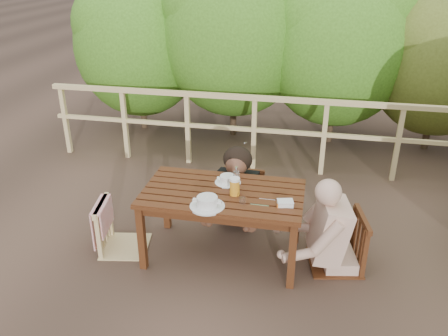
% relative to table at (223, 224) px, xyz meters
% --- Properties ---
extents(ground, '(60.00, 60.00, 0.00)m').
position_rel_table_xyz_m(ground, '(0.00, 0.00, -0.34)').
color(ground, brown).
rests_on(ground, ground).
extents(table, '(1.46, 0.82, 0.68)m').
position_rel_table_xyz_m(table, '(0.00, 0.00, 0.00)').
color(table, '#3D1E0D').
rests_on(table, ground).
extents(chair_left, '(0.53, 0.53, 0.93)m').
position_rel_table_xyz_m(chair_left, '(-0.97, -0.09, 0.13)').
color(chair_left, tan).
rests_on(chair_left, ground).
extents(chair_far, '(0.48, 0.48, 0.92)m').
position_rel_table_xyz_m(chair_far, '(0.04, 0.73, 0.12)').
color(chair_far, '#3D1E0D').
rests_on(chair_far, ground).
extents(chair_right, '(0.57, 0.57, 0.97)m').
position_rel_table_xyz_m(chair_right, '(1.06, 0.06, 0.15)').
color(chair_right, '#3D1E0D').
rests_on(chair_right, ground).
extents(woman, '(0.57, 0.69, 1.35)m').
position_rel_table_xyz_m(woman, '(0.04, 0.75, 0.34)').
color(woman, black).
rests_on(woman, ground).
extents(diner_right, '(0.82, 0.71, 1.45)m').
position_rel_table_xyz_m(diner_right, '(1.09, 0.06, 0.39)').
color(diner_right, '#D1A68E').
rests_on(diner_right, ground).
extents(railing, '(5.60, 0.10, 1.01)m').
position_rel_table_xyz_m(railing, '(0.00, 2.00, 0.17)').
color(railing, tan).
rests_on(railing, ground).
extents(hedge_row, '(6.60, 1.60, 3.80)m').
position_rel_table_xyz_m(hedge_row, '(0.40, 3.20, 1.56)').
color(hedge_row, '#3A6C1B').
rests_on(hedge_row, ground).
extents(soup_near, '(0.30, 0.30, 0.10)m').
position_rel_table_xyz_m(soup_near, '(-0.08, -0.29, 0.39)').
color(soup_near, white).
rests_on(soup_near, table).
extents(soup_far, '(0.25, 0.25, 0.08)m').
position_rel_table_xyz_m(soup_far, '(0.01, 0.19, 0.38)').
color(soup_far, silver).
rests_on(soup_far, table).
extents(beer_glass, '(0.09, 0.09, 0.18)m').
position_rel_table_xyz_m(beer_glass, '(0.12, -0.04, 0.43)').
color(beer_glass, gold).
rests_on(beer_glass, table).
extents(bottle, '(0.05, 0.05, 0.23)m').
position_rel_table_xyz_m(bottle, '(0.11, 0.09, 0.45)').
color(bottle, silver).
rests_on(bottle, table).
extents(tumbler, '(0.06, 0.06, 0.07)m').
position_rel_table_xyz_m(tumbler, '(0.21, -0.18, 0.37)').
color(tumbler, silver).
rests_on(tumbler, table).
extents(butter_tub, '(0.16, 0.13, 0.06)m').
position_rel_table_xyz_m(butter_tub, '(0.58, -0.14, 0.37)').
color(butter_tub, white).
rests_on(butter_tub, table).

